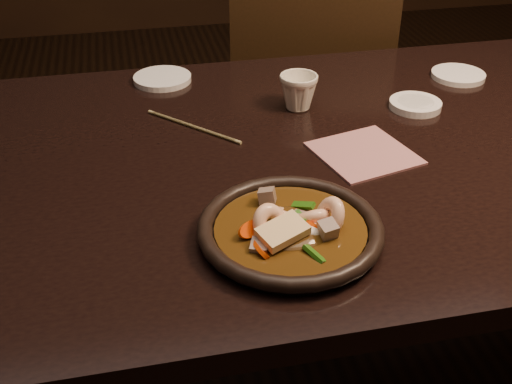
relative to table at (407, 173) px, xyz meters
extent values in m
cube|color=black|center=(0.00, 0.00, 0.06)|extent=(1.60, 0.90, 0.04)
cylinder|color=black|center=(-0.72, 0.37, -0.32)|extent=(0.06, 0.06, 0.71)
cube|color=black|center=(0.01, 0.75, -0.21)|extent=(0.52, 0.52, 0.04)
cylinder|color=black|center=(0.22, 0.89, -0.45)|extent=(0.04, 0.04, 0.44)
cylinder|color=black|center=(0.16, 0.54, -0.45)|extent=(0.04, 0.04, 0.44)
cylinder|color=black|center=(-0.13, 0.96, -0.45)|extent=(0.04, 0.04, 0.44)
cylinder|color=black|center=(-0.20, 0.60, -0.45)|extent=(0.04, 0.04, 0.44)
cube|color=black|center=(-0.03, 0.55, 0.04)|extent=(0.43, 0.11, 0.47)
cylinder|color=black|center=(-0.30, -0.25, 0.08)|extent=(0.25, 0.25, 0.01)
torus|color=black|center=(-0.30, -0.25, 0.09)|extent=(0.27, 0.27, 0.02)
cylinder|color=#3D250B|center=(-0.30, -0.25, 0.09)|extent=(0.22, 0.22, 0.01)
ellipsoid|color=#3D250B|center=(-0.30, -0.25, 0.09)|extent=(0.12, 0.12, 0.03)
torus|color=#FFCAA1|center=(-0.33, -0.26, 0.11)|extent=(0.07, 0.06, 0.06)
torus|color=#FFCAA1|center=(-0.27, -0.24, 0.10)|extent=(0.06, 0.06, 0.05)
torus|color=#FFCAA1|center=(-0.30, -0.23, 0.10)|extent=(0.08, 0.08, 0.05)
torus|color=#FFCAA1|center=(-0.24, -0.25, 0.11)|extent=(0.05, 0.06, 0.06)
cube|color=gray|center=(-0.31, -0.25, 0.09)|extent=(0.04, 0.04, 0.03)
cube|color=gray|center=(-0.28, -0.24, 0.10)|extent=(0.04, 0.04, 0.02)
cube|color=gray|center=(-0.32, -0.18, 0.11)|extent=(0.03, 0.03, 0.03)
cube|color=gray|center=(-0.26, -0.28, 0.11)|extent=(0.03, 0.03, 0.03)
cube|color=gray|center=(-0.35, -0.29, 0.09)|extent=(0.03, 0.04, 0.03)
cylinder|color=#EC4007|center=(-0.27, -0.26, 0.10)|extent=(0.05, 0.05, 0.03)
cylinder|color=#EC4007|center=(-0.29, -0.24, 0.10)|extent=(0.05, 0.05, 0.02)
cylinder|color=#EC4007|center=(-0.35, -0.29, 0.10)|extent=(0.04, 0.05, 0.04)
cylinder|color=#EC4007|center=(-0.36, -0.26, 0.10)|extent=(0.05, 0.05, 0.04)
cylinder|color=#EC4007|center=(-0.30, -0.25, 0.10)|extent=(0.05, 0.05, 0.03)
cube|color=#2A6212|center=(-0.34, -0.28, 0.10)|extent=(0.04, 0.03, 0.02)
cube|color=#2A6212|center=(-0.28, -0.32, 0.10)|extent=(0.03, 0.04, 0.02)
cube|color=#2A6212|center=(-0.27, -0.22, 0.11)|extent=(0.03, 0.04, 0.02)
cube|color=#2A6212|center=(-0.29, -0.25, 0.11)|extent=(0.01, 0.04, 0.02)
cube|color=#2A6212|center=(-0.30, -0.26, 0.10)|extent=(0.03, 0.03, 0.03)
cube|color=#2A6212|center=(-0.28, -0.25, 0.10)|extent=(0.02, 0.04, 0.02)
cube|color=#2A6212|center=(-0.33, -0.25, 0.10)|extent=(0.02, 0.04, 0.03)
ellipsoid|color=white|center=(-0.30, -0.26, 0.11)|extent=(0.04, 0.03, 0.02)
ellipsoid|color=white|center=(-0.27, -0.27, 0.10)|extent=(0.03, 0.04, 0.02)
ellipsoid|color=white|center=(-0.24, -0.26, 0.10)|extent=(0.03, 0.02, 0.02)
ellipsoid|color=white|center=(-0.32, -0.23, 0.10)|extent=(0.03, 0.03, 0.02)
ellipsoid|color=white|center=(-0.30, -0.25, 0.10)|extent=(0.04, 0.03, 0.02)
cube|color=#FAD595|center=(-0.32, -0.28, 0.11)|extent=(0.08, 0.07, 0.03)
cylinder|color=white|center=(0.06, 0.12, 0.08)|extent=(0.10, 0.10, 0.01)
cylinder|color=white|center=(-0.43, 0.36, 0.08)|extent=(0.13, 0.13, 0.01)
cylinder|color=white|center=(0.22, 0.25, 0.08)|extent=(0.12, 0.12, 0.01)
imported|color=white|center=(-0.17, 0.17, 0.12)|extent=(0.09, 0.09, 0.08)
cylinder|color=tan|center=(-0.39, 0.12, 0.08)|extent=(0.15, 0.16, 0.01)
cylinder|color=tan|center=(-0.40, 0.13, 0.08)|extent=(0.15, 0.16, 0.01)
cube|color=#A66667|center=(-0.11, -0.04, 0.08)|extent=(0.19, 0.19, 0.00)
camera|label=1|loc=(-0.51, -0.97, 0.64)|focal=45.00mm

